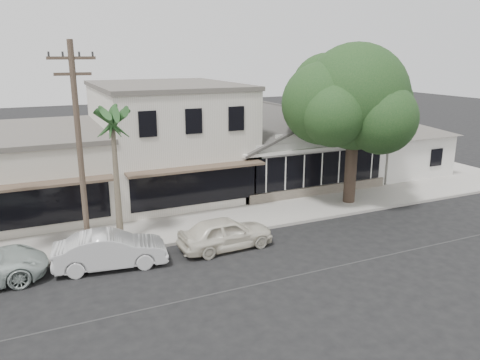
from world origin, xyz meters
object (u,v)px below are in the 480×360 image
utility_pole (80,148)px  car_1 (111,250)px  car_0 (226,233)px  shade_tree (351,100)px

utility_pole → car_1: size_ratio=2.00×
car_0 → car_1: bearing=85.2°
utility_pole → car_0: size_ratio=2.11×
utility_pole → car_0: utility_pole is taller
car_0 → utility_pole: bearing=72.3°
utility_pole → shade_tree: (14.65, 1.66, 1.20)m
car_0 → shade_tree: bearing=-72.7°
car_0 → car_1: (-5.00, 0.21, 0.01)m
car_0 → car_1: 5.00m
utility_pole → shade_tree: shade_tree is taller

